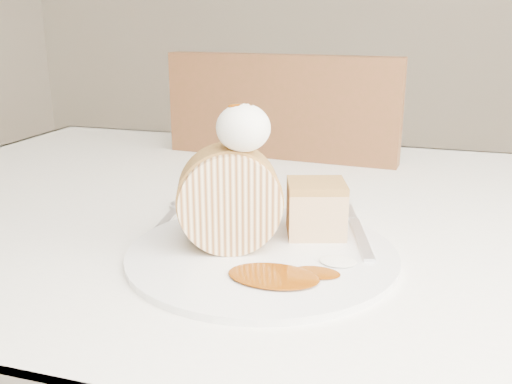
% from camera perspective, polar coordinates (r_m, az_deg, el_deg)
% --- Properties ---
extents(table, '(1.40, 0.90, 0.75)m').
position_cam_1_polar(table, '(0.84, 5.26, -7.46)').
color(table, white).
rests_on(table, ground).
extents(chair_far, '(0.47, 0.47, 0.94)m').
position_cam_1_polar(chair_far, '(1.26, 3.92, -4.79)').
color(chair_far, brown).
rests_on(chair_far, ground).
extents(plate, '(0.38, 0.38, 0.01)m').
position_cam_1_polar(plate, '(0.64, 0.60, -6.23)').
color(plate, white).
rests_on(plate, table).
extents(roulade_slice, '(0.13, 0.10, 0.11)m').
position_cam_1_polar(roulade_slice, '(0.63, -2.66, -0.75)').
color(roulade_slice, '#F9E0AD').
rests_on(roulade_slice, plate).
extents(cake_chunk, '(0.08, 0.08, 0.06)m').
position_cam_1_polar(cake_chunk, '(0.68, 6.01, -1.97)').
color(cake_chunk, '#A8743F').
rests_on(cake_chunk, plate).
extents(whipped_cream, '(0.06, 0.06, 0.05)m').
position_cam_1_polar(whipped_cream, '(0.60, -1.28, 6.43)').
color(whipped_cream, white).
rests_on(whipped_cream, roulade_slice).
extents(caramel_drizzle, '(0.03, 0.02, 0.01)m').
position_cam_1_polar(caramel_drizzle, '(0.60, -1.52, 9.15)').
color(caramel_drizzle, '#733204').
rests_on(caramel_drizzle, whipped_cream).
extents(caramel_pool, '(0.11, 0.09, 0.00)m').
position_cam_1_polar(caramel_pool, '(0.57, 1.76, -8.38)').
color(caramel_pool, '#733204').
rests_on(caramel_pool, plate).
extents(fork, '(0.07, 0.18, 0.00)m').
position_cam_1_polar(fork, '(0.68, 10.46, -4.57)').
color(fork, silver).
rests_on(fork, plate).
extents(spoon, '(0.05, 0.16, 0.00)m').
position_cam_1_polar(spoon, '(0.74, -9.28, -3.21)').
color(spoon, silver).
rests_on(spoon, table).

